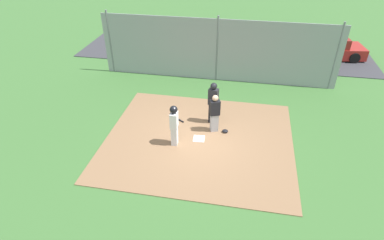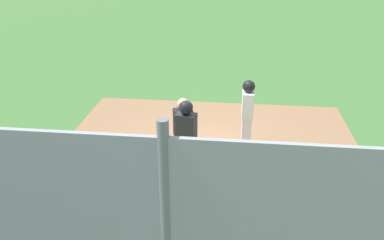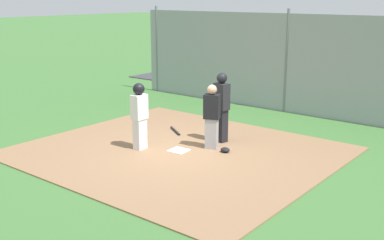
{
  "view_description": "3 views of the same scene",
  "coord_description": "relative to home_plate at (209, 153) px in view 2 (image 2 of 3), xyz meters",
  "views": [
    {
      "loc": [
        -1.56,
        9.92,
        7.47
      ],
      "look_at": [
        0.3,
        -0.11,
        0.81
      ],
      "focal_mm": 29.83,
      "sensor_mm": 36.0,
      "label": 1
    },
    {
      "loc": [
        0.55,
        -8.24,
        4.64
      ],
      "look_at": [
        -0.35,
        -0.33,
        1.01
      ],
      "focal_mm": 37.5,
      "sensor_mm": 36.0,
      "label": 2
    },
    {
      "loc": [
        -7.28,
        8.6,
        3.77
      ],
      "look_at": [
        -0.47,
        0.06,
        0.91
      ],
      "focal_mm": 44.86,
      "sensor_mm": 36.0,
      "label": 3
    }
  ],
  "objects": [
    {
      "name": "ground_plane",
      "position": [
        0.0,
        0.0,
        -0.04
      ],
      "size": [
        140.0,
        140.0,
        0.0
      ],
      "primitive_type": "plane",
      "color": "#3D6B33"
    },
    {
      "name": "dirt_infield",
      "position": [
        0.0,
        0.0,
        -0.03
      ],
      "size": [
        7.2,
        6.4,
        0.03
      ],
      "primitive_type": "cube",
      "color": "#896647",
      "rests_on": "ground_plane"
    },
    {
      "name": "home_plate",
      "position": [
        0.0,
        0.0,
        0.0
      ],
      "size": [
        0.47,
        0.47,
        0.02
      ],
      "primitive_type": "cube",
      "rotation": [
        0.0,
        0.0,
        0.07
      ],
      "color": "white",
      "rests_on": "dirt_infield"
    },
    {
      "name": "catcher",
      "position": [
        -0.5,
        -0.68,
        0.83
      ],
      "size": [
        0.45,
        0.38,
        1.62
      ],
      "rotation": [
        0.0,
        0.0,
        1.95
      ],
      "color": "#9E9EA3",
      "rests_on": "dirt_infield"
    },
    {
      "name": "umpire",
      "position": [
        -0.36,
        -1.3,
        0.96
      ],
      "size": [
        0.43,
        0.33,
        1.82
      ],
      "rotation": [
        0.0,
        0.0,
        1.37
      ],
      "color": "black",
      "rests_on": "dirt_infield"
    },
    {
      "name": "runner",
      "position": [
        0.86,
        0.47,
        0.95
      ],
      "size": [
        0.29,
        0.39,
        1.67
      ],
      "rotation": [
        0.0,
        0.0,
        3.17
      ],
      "color": "silver",
      "rests_on": "dirt_infield"
    },
    {
      "name": "baseball_bat",
      "position": [
        1.17,
        -1.24,
        0.02
      ],
      "size": [
        0.71,
        0.5,
        0.06
      ],
      "primitive_type": "cylinder",
      "rotation": [
        0.0,
        1.57,
        5.7
      ],
      "color": "black",
      "rests_on": "dirt_infield"
    },
    {
      "name": "catcher_mask",
      "position": [
        -0.96,
        -0.63,
        0.05
      ],
      "size": [
        0.24,
        0.2,
        0.12
      ],
      "primitive_type": "ellipsoid",
      "color": "black",
      "rests_on": "dirt_infield"
    }
  ]
}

